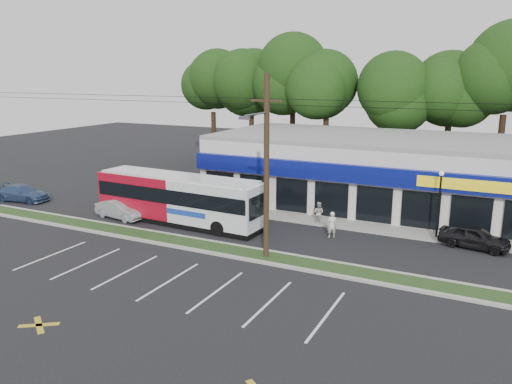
{
  "coord_description": "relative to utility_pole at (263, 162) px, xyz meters",
  "views": [
    {
      "loc": [
        14.11,
        -22.58,
        9.91
      ],
      "look_at": [
        0.39,
        5.0,
        2.64
      ],
      "focal_mm": 35.0,
      "sensor_mm": 36.0,
      "label": 1
    }
  ],
  "objects": [
    {
      "name": "pedestrian_a",
      "position": [
        2.28,
        5.15,
        -4.59
      ],
      "size": [
        0.72,
        0.65,
        1.66
      ],
      "primitive_type": "imported",
      "rotation": [
        0.0,
        0.0,
        3.68
      ],
      "color": "silver",
      "rests_on": "ground"
    },
    {
      "name": "curb_south",
      "position": [
        -2.83,
        -0.78,
        -5.34
      ],
      "size": [
        40.0,
        0.25,
        0.14
      ],
      "primitive_type": "cube",
      "color": "#9E9E93",
      "rests_on": "ground"
    },
    {
      "name": "metrobus",
      "position": [
        -8.09,
        3.57,
        -3.66
      ],
      "size": [
        12.42,
        3.11,
        3.31
      ],
      "rotation": [
        0.0,
        0.0,
        -0.04
      ],
      "color": "maroon",
      "rests_on": "ground"
    },
    {
      "name": "car_silver",
      "position": [
        -12.37,
        2.57,
        -4.76
      ],
      "size": [
        4.14,
        1.93,
        1.31
      ],
      "primitive_type": "imported",
      "rotation": [
        0.0,
        0.0,
        1.43
      ],
      "color": "#979A9E",
      "rests_on": "ground"
    },
    {
      "name": "car_dark",
      "position": [
        10.36,
        6.98,
        -4.74
      ],
      "size": [
        4.15,
        2.26,
        1.34
      ],
      "primitive_type": "imported",
      "rotation": [
        0.0,
        0.0,
        1.39
      ],
      "color": "black",
      "rests_on": "ground"
    },
    {
      "name": "curb_north",
      "position": [
        -2.83,
        0.92,
        -5.34
      ],
      "size": [
        40.0,
        0.25,
        0.14
      ],
      "primitive_type": "cube",
      "color": "#9E9E93",
      "rests_on": "ground"
    },
    {
      "name": "grass_strip",
      "position": [
        -2.83,
        0.07,
        -5.35
      ],
      "size": [
        40.0,
        1.6,
        0.12
      ],
      "primitive_type": "cube",
      "color": "#1F3917",
      "rests_on": "ground"
    },
    {
      "name": "sidewalk",
      "position": [
        2.17,
        8.07,
        -5.36
      ],
      "size": [
        32.0,
        2.2,
        0.1
      ],
      "primitive_type": "cube",
      "color": "#9E9E93",
      "rests_on": "ground"
    },
    {
      "name": "ground",
      "position": [
        -2.83,
        -0.93,
        -5.41
      ],
      "size": [
        120.0,
        120.0,
        0.0
      ],
      "primitive_type": "plane",
      "color": "black",
      "rests_on": "ground"
    },
    {
      "name": "pedestrian_b",
      "position": [
        0.56,
        7.57,
        -4.65
      ],
      "size": [
        0.76,
        0.61,
        1.53
      ],
      "primitive_type": "imported",
      "rotation": [
        0.0,
        0.0,
        3.11
      ],
      "color": "#B5AAA3",
      "rests_on": "ground"
    },
    {
      "name": "lamp_post",
      "position": [
        8.17,
        7.87,
        -2.74
      ],
      "size": [
        0.3,
        0.3,
        4.25
      ],
      "color": "black",
      "rests_on": "ground"
    },
    {
      "name": "utility_pole",
      "position": [
        0.0,
        0.0,
        0.0
      ],
      "size": [
        50.0,
        2.77,
        10.0
      ],
      "color": "black",
      "rests_on": "ground"
    },
    {
      "name": "car_blue",
      "position": [
        -22.83,
        2.94,
        -4.77
      ],
      "size": [
        4.68,
        2.48,
        1.29
      ],
      "primitive_type": "imported",
      "rotation": [
        0.0,
        0.0,
        1.73
      ],
      "color": "navy",
      "rests_on": "ground"
    },
    {
      "name": "strip_mall",
      "position": [
        2.67,
        14.99,
        -2.76
      ],
      "size": [
        25.0,
        12.55,
        5.3
      ],
      "color": "beige",
      "rests_on": "ground"
    },
    {
      "name": "tree_line",
      "position": [
        1.17,
        25.07,
        3.0
      ],
      "size": [
        46.76,
        6.76,
        11.83
      ],
      "color": "black",
      "rests_on": "ground"
    }
  ]
}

